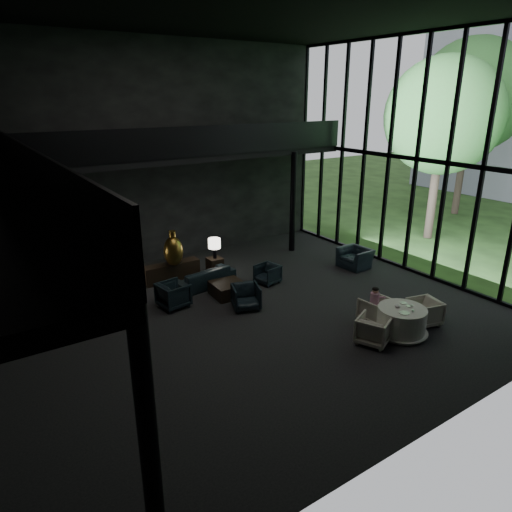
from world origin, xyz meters
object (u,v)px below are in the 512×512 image
bronze_urn (173,251)px  lounge_armchair_south (246,295)px  table_lamp_left (124,262)px  table_lamp_right (214,244)px  side_table_left (127,284)px  side_table_right (215,265)px  window_armchair (355,254)px  dining_table (401,323)px  dining_chair_west (374,328)px  lounge_armchair_east (268,274)px  dining_chair_east (424,310)px  console (172,272)px  coffee_table (228,289)px  child (375,296)px  lounge_armchair_west (173,292)px  dining_chair_north (375,308)px  sofa (203,274)px

bronze_urn → lounge_armchair_south: size_ratio=1.44×
table_lamp_left → table_lamp_right: size_ratio=0.94×
bronze_urn → side_table_left: bronze_urn is taller
side_table_right → window_armchair: window_armchair is taller
dining_table → dining_chair_west: bearing=175.6°
lounge_armchair_east → table_lamp_left: bearing=-126.8°
bronze_urn → dining_chair_east: 8.04m
dining_table → dining_chair_west: (-0.98, 0.07, 0.09)m
console → dining_chair_west: (2.58, -6.82, 0.11)m
coffee_table → child: child is taller
bronze_urn → table_lamp_left: bearing=170.1°
console → window_armchair: bearing=-22.8°
console → dining_chair_east: size_ratio=2.42×
side_table_left → table_lamp_right: (3.20, -0.14, 0.82)m
console → lounge_armchair_south: bearing=-74.0°
bronze_urn → dining_chair_west: bronze_urn is taller
coffee_table → lounge_armchair_west: bearing=173.4°
table_lamp_left → coffee_table: table_lamp_left is taller
window_armchair → dining_table: window_armchair is taller
dining_chair_east → side_table_left: bearing=-124.6°
dining_table → dining_chair_east: bearing=0.8°
dining_chair_north → sofa: bearing=-64.5°
dining_chair_west → window_armchair: bearing=-65.5°
side_table_left → side_table_right: size_ratio=0.94×
table_lamp_left → side_table_left: bearing=-90.0°
console → dining_chair_east: (4.53, -6.88, 0.09)m
table_lamp_right → dining_chair_west: (0.98, -6.62, -0.65)m
dining_chair_west → lounge_armchair_south: bearing=-0.0°
coffee_table → dining_table: 5.37m
lounge_armchair_east → dining_table: (0.95, -4.84, -0.01)m
bronze_urn → lounge_armchair_east: (2.60, -1.78, -0.81)m
lounge_armchair_west → dining_chair_north: lounge_armchair_west is taller
window_armchair → dining_table: bearing=-34.9°
side_table_right → dining_chair_north: dining_chair_north is taller
side_table_left → sofa: sofa is taller
lounge_armchair_west → lounge_armchair_south: bearing=-134.9°
lounge_armchair_east → sofa: bearing=-127.1°
table_lamp_left → dining_chair_east: 9.24m
side_table_left → lounge_armchair_south: (2.54, -3.23, 0.16)m
side_table_right → coffee_table: bearing=-107.4°
console → child: bearing=-58.8°
side_table_left → table_lamp_right: 3.31m
bronze_urn → dining_chair_west: bearing=-68.5°
console → dining_chair_north: 6.97m
sofa → dining_chair_east: (3.88, -5.79, -0.04)m
lounge_armchair_west → coffee_table: lounge_armchair_west is taller
bronze_urn → side_table_left: 1.84m
dining_table → child: (0.03, 0.98, 0.39)m
sofa → coffee_table: sofa is taller
lounge_armchair_west → dining_chair_west: size_ratio=1.10×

